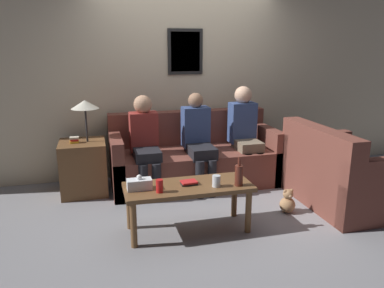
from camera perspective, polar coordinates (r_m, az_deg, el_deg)
ground_plane at (r=4.59m, az=2.04°, el=-8.03°), size 16.00×16.00×0.00m
wall_back at (r=5.25m, az=-1.12°, el=9.55°), size 9.00×0.08×2.60m
couch_main at (r=4.98m, az=0.26°, el=-2.30°), size 2.16×0.92×0.92m
couch_side at (r=4.62m, az=21.66°, el=-4.69°), size 0.92×1.31×0.92m
coffee_table at (r=3.65m, az=-0.58°, el=-7.27°), size 1.23×0.50×0.48m
side_table_with_lamp at (r=4.79m, az=-16.17°, el=-2.98°), size 0.55×0.55×1.16m
wine_bottle at (r=3.61m, az=7.16°, el=-4.66°), size 0.08×0.08×0.29m
drinking_glass at (r=3.58m, az=3.73°, el=-5.65°), size 0.08×0.08×0.11m
book_stack at (r=3.64m, az=-0.46°, el=-5.91°), size 0.16×0.13×0.03m
soda_can at (r=3.45m, az=-4.97°, el=-6.39°), size 0.07×0.07×0.12m
tissue_box at (r=3.54m, az=-8.02°, el=-6.06°), size 0.23×0.12×0.14m
person_left at (r=4.58m, az=-7.15°, el=0.57°), size 0.34×0.61×1.20m
person_middle at (r=4.70m, az=0.97°, el=0.92°), size 0.34×0.64×1.21m
person_right at (r=4.98m, az=8.07°, el=2.14°), size 0.34×0.58×1.27m
teddy_bear at (r=4.28m, az=14.36°, el=-8.60°), size 0.17×0.17×0.27m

